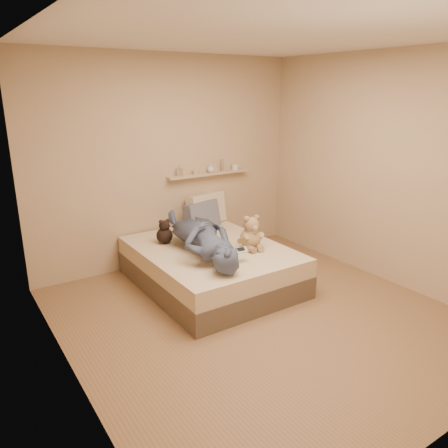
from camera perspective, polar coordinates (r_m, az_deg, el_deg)
room at (r=4.00m, az=5.17°, el=4.57°), size 3.80×3.80×3.80m
bed at (r=5.06m, az=-1.76°, el=-5.47°), size 1.50×1.90×0.45m
game_console at (r=4.51m, az=2.20°, el=-3.40°), size 0.16×0.08×0.05m
teddy_bear at (r=4.89m, az=3.57°, el=-1.43°), size 0.32×0.32×0.40m
dark_plush at (r=5.11m, az=-7.78°, el=-1.17°), size 0.19×0.19×0.29m
pillow_cream at (r=5.82m, az=-2.30°, el=2.00°), size 0.58×0.33×0.42m
pillow_grey at (r=5.63m, az=-2.87°, el=1.17°), size 0.54×0.32×0.36m
person at (r=4.76m, az=-2.86°, el=-1.61°), size 0.88×1.65×0.38m
wall_shelf at (r=5.83m, az=-1.98°, el=6.57°), size 1.20×0.12×0.03m
shelf_bottles at (r=5.82m, az=-2.00°, el=7.25°), size 0.94×0.10×0.16m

